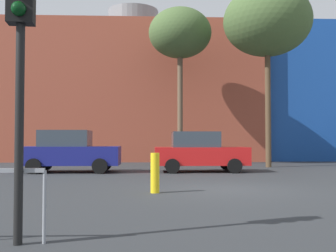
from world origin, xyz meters
name	(u,v)px	position (x,y,z in m)	size (l,w,h in m)	color
ground_plane	(225,189)	(0.00, 0.00, 0.00)	(200.00, 200.00, 0.00)	#2D3033
building_backdrop	(133,96)	(-3.57, 20.56, 4.98)	(38.66, 10.42, 11.80)	#9E4733
parked_car_1	(70,151)	(-5.83, 6.78, 0.94)	(4.37, 2.14, 1.89)	navy
parked_car_2	(199,152)	(0.07, 6.78, 0.91)	(4.23, 2.07, 1.83)	red
traffic_light_near_left	(20,33)	(-3.97, -6.26, 2.88)	(0.38, 0.38, 3.92)	black
bare_tree_0	(180,34)	(-0.43, 12.22, 7.78)	(3.74, 3.74, 9.35)	brown
bare_tree_1	(267,22)	(4.20, 10.00, 7.94)	(4.79, 4.79, 9.89)	brown
bollard_yellow_0	(155,173)	(-2.05, -0.76, 0.54)	(0.24, 0.24, 1.08)	yellow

